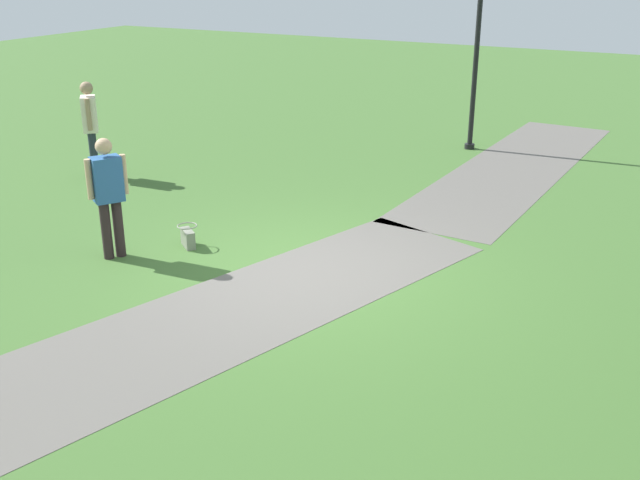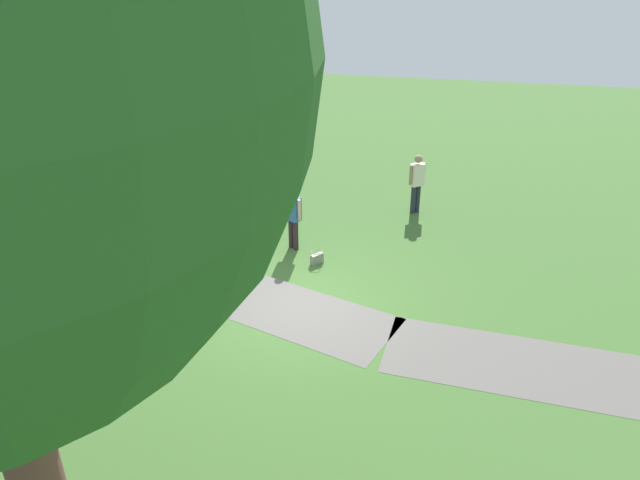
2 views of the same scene
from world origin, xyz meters
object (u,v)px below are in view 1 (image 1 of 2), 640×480
man_near_boulder (90,122)px  handbag_on_grass (188,237)px  woman_with_handbag (108,190)px  lamp_post (477,42)px

man_near_boulder → handbag_on_grass: bearing=60.7°
woman_with_handbag → man_near_boulder: bearing=-133.2°
lamp_post → woman_with_handbag: (7.70, -2.42, -1.19)m
woman_with_handbag → handbag_on_grass: woman_with_handbag is taller
handbag_on_grass → man_near_boulder: bearing=-119.3°
lamp_post → handbag_on_grass: size_ratio=8.91×
woman_with_handbag → man_near_boulder: man_near_boulder is taller
woman_with_handbag → man_near_boulder: size_ratio=0.95×
lamp_post → handbag_on_grass: 7.45m
woman_with_handbag → handbag_on_grass: 1.24m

